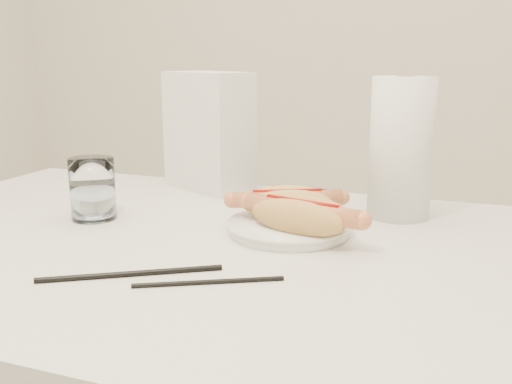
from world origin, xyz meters
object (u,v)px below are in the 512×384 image
(table, at_px, (191,274))
(plate, at_px, (289,229))
(hotdog_left, at_px, (287,203))
(paper_towel_roll, at_px, (401,148))
(napkin_box, at_px, (209,131))
(hotdog_right, at_px, (302,216))
(water_glass, at_px, (93,189))

(table, bearing_deg, plate, 30.73)
(hotdog_left, distance_m, paper_towel_roll, 0.23)
(hotdog_left, bearing_deg, napkin_box, 112.23)
(plate, distance_m, hotdog_right, 0.06)
(plate, xyz_separation_m, hotdog_right, (0.03, -0.03, 0.03))
(plate, distance_m, hotdog_left, 0.05)
(hotdog_left, relative_size, hotdog_right, 0.89)
(table, bearing_deg, napkin_box, 109.70)
(hotdog_left, distance_m, water_glass, 0.34)
(table, relative_size, hotdog_right, 5.98)
(hotdog_left, height_order, water_glass, water_glass)
(table, distance_m, plate, 0.18)
(hotdog_left, relative_size, paper_towel_roll, 0.72)
(hotdog_right, bearing_deg, napkin_box, 148.75)
(table, height_order, hotdog_left, hotdog_left)
(hotdog_left, xyz_separation_m, paper_towel_roll, (0.17, 0.13, 0.08))
(table, height_order, paper_towel_roll, paper_towel_roll)
(table, xyz_separation_m, napkin_box, (-0.12, 0.34, 0.18))
(table, distance_m, napkin_box, 0.40)
(hotdog_right, bearing_deg, paper_towel_roll, 72.36)
(plate, distance_m, paper_towel_roll, 0.26)
(hotdog_right, distance_m, napkin_box, 0.42)
(paper_towel_roll, bearing_deg, napkin_box, 168.24)
(hotdog_left, bearing_deg, plate, -94.39)
(table, height_order, napkin_box, napkin_box)
(table, height_order, water_glass, water_glass)
(hotdog_right, height_order, water_glass, water_glass)
(hotdog_left, bearing_deg, water_glass, 166.44)
(napkin_box, bearing_deg, hotdog_right, -20.32)
(hotdog_right, distance_m, paper_towel_roll, 0.25)
(plate, bearing_deg, hotdog_left, 111.94)
(napkin_box, bearing_deg, hotdog_left, -17.08)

